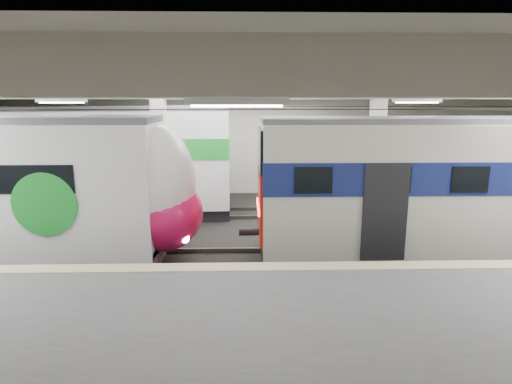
{
  "coord_description": "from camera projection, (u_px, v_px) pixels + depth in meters",
  "views": [
    {
      "loc": [
        0.12,
        -12.76,
        4.98
      ],
      "look_at": [
        0.47,
        1.0,
        2.0
      ],
      "focal_mm": 30.0,
      "sensor_mm": 36.0,
      "label": 1
    }
  ],
  "objects": [
    {
      "name": "older_rer",
      "position": [
        477.0,
        187.0,
        13.2
      ],
      "size": [
        13.54,
        2.99,
        4.46
      ],
      "color": "beige",
      "rests_on": "ground"
    },
    {
      "name": "station_hall",
      "position": [
        241.0,
        168.0,
        11.13
      ],
      "size": [
        36.0,
        24.0,
        5.75
      ],
      "color": "black",
      "rests_on": "ground"
    },
    {
      "name": "far_train",
      "position": [
        54.0,
        161.0,
        18.17
      ],
      "size": [
        14.98,
        3.48,
        4.72
      ],
      "rotation": [
        0.0,
        0.0,
        0.03
      ],
      "color": "white",
      "rests_on": "ground"
    }
  ]
}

